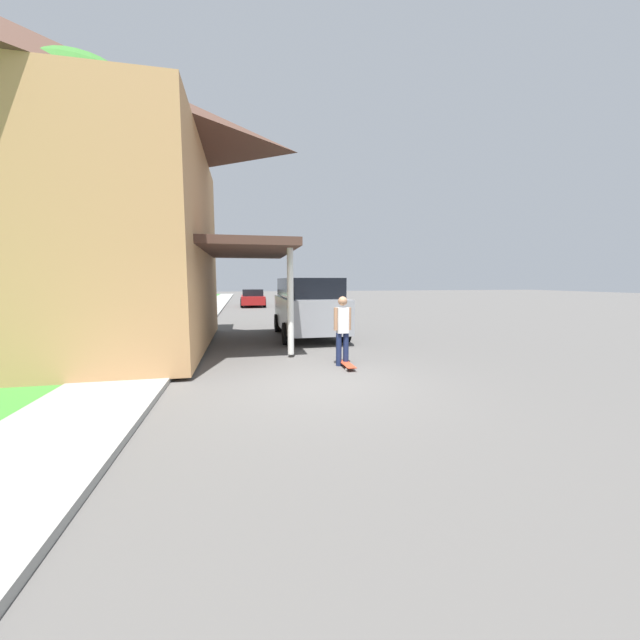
{
  "coord_description": "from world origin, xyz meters",
  "views": [
    {
      "loc": [
        -1.26,
        -6.7,
        1.97
      ],
      "look_at": [
        0.75,
        2.74,
        0.9
      ],
      "focal_mm": 20.0,
      "sensor_mm": 36.0,
      "label": 1
    }
  ],
  "objects": [
    {
      "name": "skateboarder",
      "position": [
        0.94,
        1.14,
        0.88
      ],
      "size": [
        0.41,
        0.21,
        1.61
      ],
      "color": "#192347",
      "rests_on": "ground_plane"
    },
    {
      "name": "suv_parked",
      "position": [
        0.94,
        5.63,
        1.1
      ],
      "size": [
        2.12,
        4.59,
        2.05
      ],
      "color": "gray",
      "rests_on": "ground_plane"
    },
    {
      "name": "sidewalk",
      "position": [
        -3.6,
        6.0,
        0.05
      ],
      "size": [
        1.8,
        80.0,
        0.1
      ],
      "color": "gray",
      "rests_on": "ground_plane"
    },
    {
      "name": "skateboard",
      "position": [
        0.99,
        0.91,
        0.08
      ],
      "size": [
        0.21,
        0.83,
        0.1
      ],
      "color": "#B73D23",
      "rests_on": "ground_plane"
    },
    {
      "name": "ground_plane",
      "position": [
        0.0,
        0.0,
        0.0
      ],
      "size": [
        120.0,
        120.0,
        0.0
      ],
      "primitive_type": "plane",
      "color": "#54514F"
    },
    {
      "name": "lawn_tree_near",
      "position": [
        -4.63,
        2.6,
        5.16
      ],
      "size": [
        3.22,
        3.22,
        6.73
      ],
      "color": "brown",
      "rests_on": "lawn"
    },
    {
      "name": "lawn",
      "position": [
        -8.0,
        6.0,
        0.04
      ],
      "size": [
        10.0,
        80.0,
        0.08
      ],
      "color": "#387F2D",
      "rests_on": "ground_plane"
    },
    {
      "name": "car_down_street",
      "position": [
        -0.61,
        21.24,
        0.65
      ],
      "size": [
        1.86,
        4.38,
        1.32
      ],
      "color": "maroon",
      "rests_on": "ground_plane"
    },
    {
      "name": "fire_hydrant",
      "position": [
        -3.73,
        1.46,
        0.44
      ],
      "size": [
        0.2,
        0.2,
        0.7
      ],
      "color": "#99999E",
      "rests_on": "sidewalk"
    }
  ]
}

